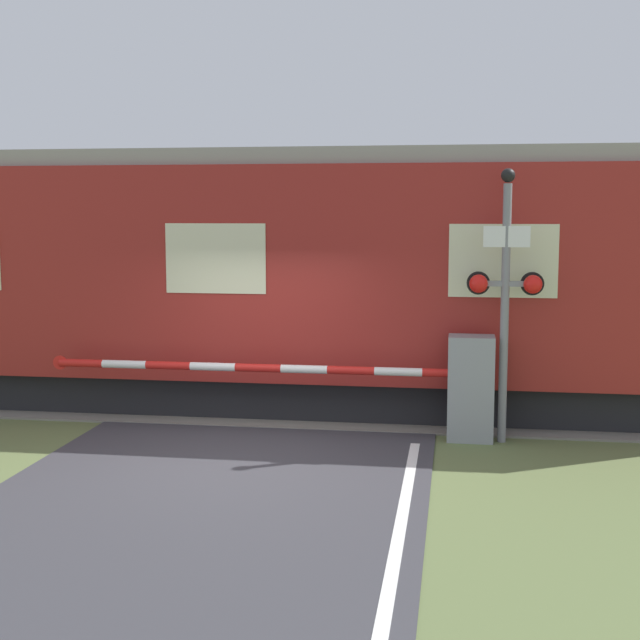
# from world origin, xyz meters

# --- Properties ---
(ground_plane) EXTENTS (80.00, 80.00, 0.00)m
(ground_plane) POSITION_xyz_m (0.00, 0.00, 0.00)
(ground_plane) COLOR #5B6B3D
(track_bed) EXTENTS (36.00, 3.20, 0.13)m
(track_bed) POSITION_xyz_m (0.00, 3.15, 0.02)
(track_bed) COLOR slate
(track_bed) RESTS_ON ground_plane
(train) EXTENTS (14.35, 2.76, 3.90)m
(train) POSITION_xyz_m (-0.74, 3.15, 1.99)
(train) COLOR black
(train) RESTS_ON ground_plane
(crossing_barrier) EXTENTS (6.13, 0.44, 1.39)m
(crossing_barrier) POSITION_xyz_m (2.35, 1.38, 0.73)
(crossing_barrier) COLOR gray
(crossing_barrier) RESTS_ON ground_plane
(signal_post) EXTENTS (0.99, 0.26, 3.56)m
(signal_post) POSITION_xyz_m (3.22, 1.34, 2.02)
(signal_post) COLOR gray
(signal_post) RESTS_ON ground_plane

